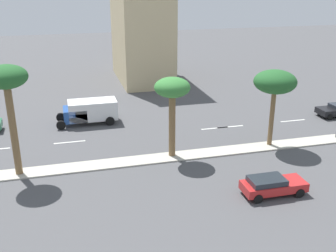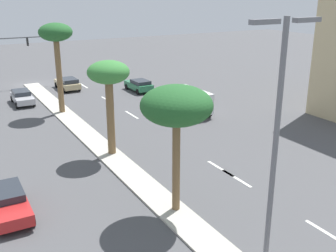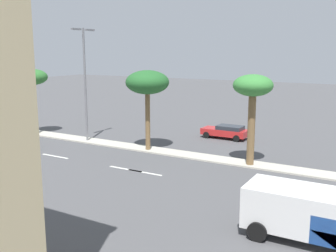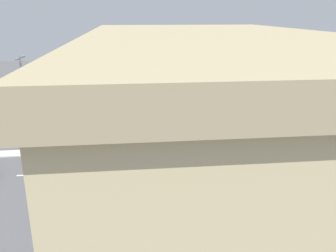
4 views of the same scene
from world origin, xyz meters
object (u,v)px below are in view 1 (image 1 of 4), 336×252
at_px(palm_tree_outboard, 172,92).
at_px(sedan_red_outboard, 272,185).
at_px(palm_tree_left, 6,83).
at_px(box_truck, 88,111).
at_px(palm_tree_center, 275,83).
at_px(commercial_building, 141,30).

height_order(palm_tree_outboard, sedan_red_outboard, palm_tree_outboard).
distance_m(palm_tree_left, box_truck, 13.29).
bearing_deg(box_truck, palm_tree_center, 56.38).
xyz_separation_m(palm_tree_outboard, box_truck, (-10.04, -6.09, -4.33)).
distance_m(sedan_red_outboard, box_truck, 21.03).
distance_m(palm_tree_center, box_truck, 18.67).
xyz_separation_m(palm_tree_outboard, palm_tree_center, (-0.00, 9.00, 0.12)).
bearing_deg(sedan_red_outboard, palm_tree_center, 152.98).
bearing_deg(sedan_red_outboard, box_truck, -148.04).
height_order(commercial_building, palm_tree_left, commercial_building).
height_order(palm_tree_center, sedan_red_outboard, palm_tree_center).
height_order(commercial_building, palm_tree_center, commercial_building).
height_order(palm_tree_outboard, box_truck, palm_tree_outboard).
distance_m(palm_tree_left, sedan_red_outboard, 19.83).
bearing_deg(palm_tree_center, sedan_red_outboard, -27.02).
relative_size(commercial_building, palm_tree_center, 2.09).
bearing_deg(palm_tree_center, box_truck, -123.62).
xyz_separation_m(palm_tree_left, palm_tree_outboard, (-0.24, 12.12, -1.55)).
distance_m(commercial_building, palm_tree_center, 27.69).
bearing_deg(box_truck, sedan_red_outboard, 31.96).
distance_m(palm_tree_outboard, sedan_red_outboard, 10.49).
xyz_separation_m(commercial_building, palm_tree_left, (27.22, -14.97, 0.16)).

